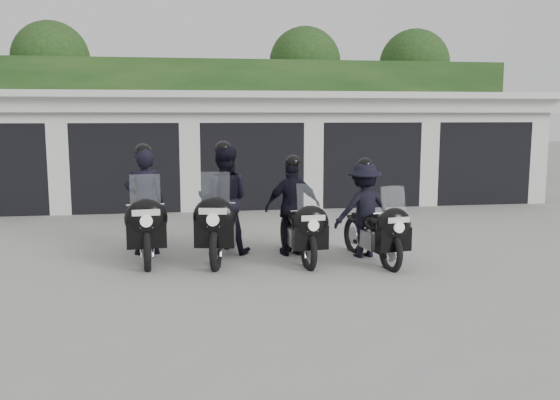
{
  "coord_description": "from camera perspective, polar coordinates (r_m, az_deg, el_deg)",
  "views": [
    {
      "loc": [
        -1.58,
        -9.27,
        2.4
      ],
      "look_at": [
        -0.16,
        -0.04,
        1.05
      ],
      "focal_mm": 38.0,
      "sensor_mm": 36.0,
      "label": 1
    }
  ],
  "objects": [
    {
      "name": "background_vegetation",
      "position": [
        22.28,
        -3.81,
        9.17
      ],
      "size": [
        20.0,
        3.9,
        5.8
      ],
      "color": "#143312",
      "rests_on": "ground"
    },
    {
      "name": "police_bike_c",
      "position": [
        9.97,
        1.5,
        -1.29
      ],
      "size": [
        1.01,
        2.04,
        1.78
      ],
      "rotation": [
        0.0,
        0.0,
        0.09
      ],
      "color": "black",
      "rests_on": "ground"
    },
    {
      "name": "police_bike_a",
      "position": [
        10.15,
        -12.84,
        -1.16
      ],
      "size": [
        0.79,
        2.26,
        1.97
      ],
      "rotation": [
        0.0,
        0.0,
        0.08
      ],
      "color": "black",
      "rests_on": "ground"
    },
    {
      "name": "police_bike_b",
      "position": [
        10.1,
        -5.56,
        -0.64
      ],
      "size": [
        1.09,
        2.3,
        2.02
      ],
      "rotation": [
        0.0,
        0.0,
        -0.18
      ],
      "color": "black",
      "rests_on": "ground"
    },
    {
      "name": "garage_block",
      "position": [
        17.43,
        -3.58,
        5.01
      ],
      "size": [
        16.4,
        6.8,
        2.96
      ],
      "color": "silver",
      "rests_on": "ground"
    },
    {
      "name": "police_bike_d",
      "position": [
        9.98,
        8.48,
        -1.44
      ],
      "size": [
        1.12,
        1.98,
        1.74
      ],
      "rotation": [
        0.0,
        0.0,
        0.17
      ],
      "color": "black",
      "rests_on": "ground"
    },
    {
      "name": "ground",
      "position": [
        9.71,
        0.88,
        -6.1
      ],
      "size": [
        80.0,
        80.0,
        0.0
      ],
      "primitive_type": "plane",
      "color": "gray",
      "rests_on": "ground"
    }
  ]
}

